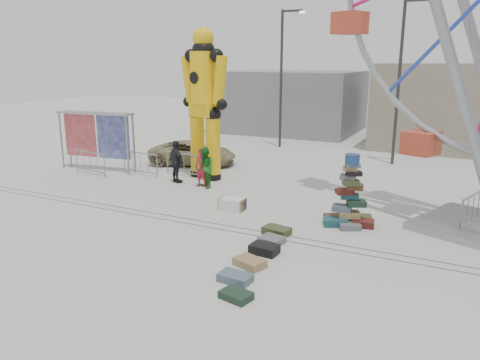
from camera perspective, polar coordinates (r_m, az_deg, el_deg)
The scene contains 24 objects.
ground at distance 14.16m, azimuth -2.54°, elevation -6.98°, with size 90.00×90.00×0.00m, color #9E9E99.
track_line_near at distance 14.65m, azimuth -1.41°, elevation -6.20°, with size 40.00×0.04×0.01m, color #47443F.
track_line_far at distance 14.99m, azimuth -0.69°, elevation -5.72°, with size 40.00×0.04×0.01m, color #47443F.
building_left at distance 35.88m, azimuth 6.09°, elevation 9.55°, with size 10.00×8.00×4.40m, color gray.
lamp_post_right at distance 24.77m, azimuth 19.07°, elevation 12.04°, with size 1.41×0.25×8.00m.
lamp_post_left at distance 28.48m, azimuth 5.22°, elevation 12.95°, with size 1.41×0.25×8.00m.
suitcase_tower at distance 15.43m, azimuth 13.16°, elevation -2.98°, with size 1.75×1.51×2.32m.
crash_test_dummy at distance 20.68m, azimuth -4.37°, elevation 9.88°, with size 2.68×1.18×6.74m.
banner_scaffold at distance 23.23m, azimuth -17.16°, elevation 6.19°, with size 3.93×1.10×2.81m.
steamer_trunk at distance 16.59m, azimuth -0.96°, elevation -2.97°, with size 0.89×0.52×0.42m, color silver.
row_case_0 at distance 14.38m, azimuth 4.49°, elevation -6.19°, with size 0.81×0.53×0.23m, color #3C4321.
row_case_1 at distance 13.70m, azimuth 3.88°, elevation -7.32°, with size 0.65×0.58×0.19m, color slate.
row_case_2 at distance 12.99m, azimuth 2.98°, elevation -8.40°, with size 0.76×0.53×0.26m, color black.
row_case_3 at distance 12.21m, azimuth 1.18°, elevation -10.03°, with size 0.78×0.53×0.21m, color #9A794E.
row_case_4 at distance 11.45m, azimuth -0.59°, elevation -11.80°, with size 0.79×0.50×0.20m, color slate.
row_case_5 at distance 10.70m, azimuth -0.48°, elevation -13.87°, with size 0.69×0.48×0.17m, color #1C3222.
barricade_dummy_a at distance 22.81m, azimuth -17.79°, elevation 2.02°, with size 2.00×0.10×1.10m, color gray, non-canonical shape.
barricade_dummy_b at distance 22.01m, azimuth -12.06°, elevation 1.97°, with size 2.00×0.10×1.10m, color gray, non-canonical shape.
barricade_dummy_c at distance 21.50m, azimuth -6.84°, elevation 1.90°, with size 2.00×0.10×1.10m, color gray, non-canonical shape.
barricade_wheel_front at distance 16.65m, azimuth 26.52°, elevation -3.24°, with size 2.00×0.10×1.10m, color gray, non-canonical shape.
pedestrian_red at distance 19.63m, azimuth -4.70°, elevation 1.53°, with size 0.59×0.39×1.62m, color #B1192C.
pedestrian_green at distance 19.34m, azimuth -4.27°, elevation 1.48°, with size 0.83×0.65×1.71m, color #1A6A1B.
pedestrian_black at distance 20.32m, azimuth -7.77°, elevation 2.22°, with size 1.08×0.45×1.85m, color black.
parked_suv at distance 23.89m, azimuth -5.78°, elevation 3.31°, with size 2.00×4.34×1.21m, color #8D835B.
Camera 1 is at (6.40, -11.53, 5.14)m, focal length 35.00 mm.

